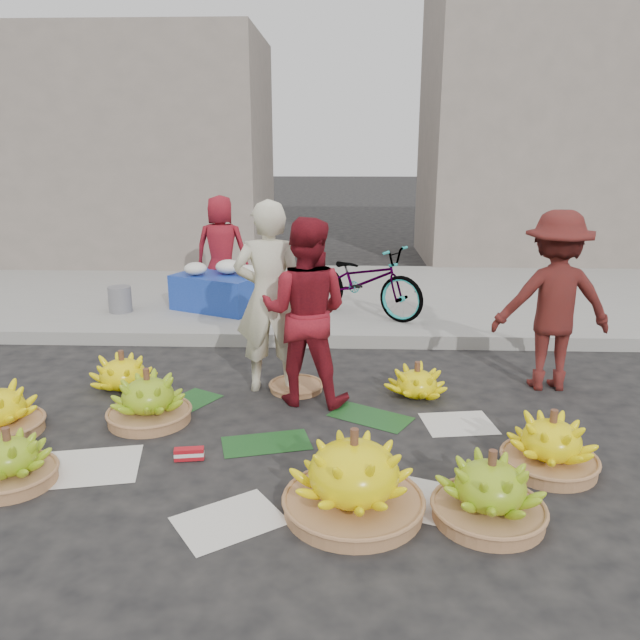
{
  "coord_description": "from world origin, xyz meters",
  "views": [
    {
      "loc": [
        0.46,
        -4.42,
        2.16
      ],
      "look_at": [
        0.27,
        0.75,
        0.7
      ],
      "focal_mm": 35.0,
      "sensor_mm": 36.0,
      "label": 1
    }
  ],
  "objects_px": {
    "vendor_cream": "(270,298)",
    "flower_table": "(219,289)",
    "bicycle": "(362,281)",
    "banana_bunch_4": "(551,444)"
  },
  "relations": [
    {
      "from": "vendor_cream",
      "to": "flower_table",
      "type": "distance_m",
      "value": 2.63
    },
    {
      "from": "flower_table",
      "to": "bicycle",
      "type": "bearing_deg",
      "value": 17.46
    },
    {
      "from": "vendor_cream",
      "to": "bicycle",
      "type": "bearing_deg",
      "value": -112.44
    },
    {
      "from": "banana_bunch_4",
      "to": "vendor_cream",
      "type": "bearing_deg",
      "value": 146.28
    },
    {
      "from": "vendor_cream",
      "to": "flower_table",
      "type": "xyz_separation_m",
      "value": [
        -0.94,
        2.4,
        -0.48
      ]
    },
    {
      "from": "flower_table",
      "to": "bicycle",
      "type": "distance_m",
      "value": 1.84
    },
    {
      "from": "flower_table",
      "to": "banana_bunch_4",
      "type": "bearing_deg",
      "value": -26.46
    },
    {
      "from": "banana_bunch_4",
      "to": "vendor_cream",
      "type": "height_order",
      "value": "vendor_cream"
    },
    {
      "from": "banana_bunch_4",
      "to": "flower_table",
      "type": "distance_m",
      "value": 4.85
    },
    {
      "from": "banana_bunch_4",
      "to": "flower_table",
      "type": "bearing_deg",
      "value": 128.56
    }
  ]
}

